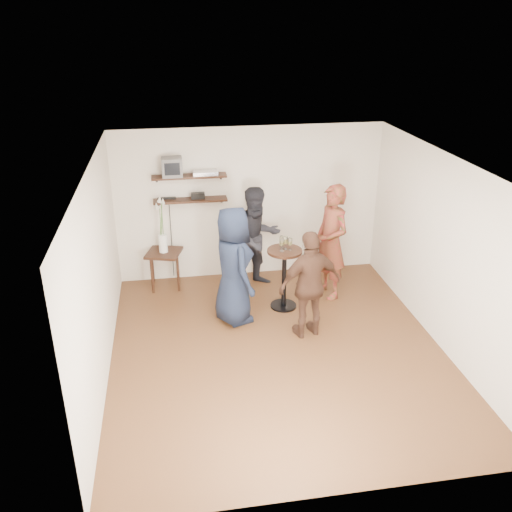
{
  "coord_description": "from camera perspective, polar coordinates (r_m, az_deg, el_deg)",
  "views": [
    {
      "loc": [
        -1.31,
        -6.14,
        4.23
      ],
      "look_at": [
        -0.24,
        0.4,
        1.26
      ],
      "focal_mm": 38.0,
      "sensor_mm": 36.0,
      "label": 1
    }
  ],
  "objects": [
    {
      "name": "room",
      "position": [
        6.92,
        2.46,
        -0.94
      ],
      "size": [
        4.58,
        5.08,
        2.68
      ],
      "color": "#4D2718",
      "rests_on": "ground"
    },
    {
      "name": "shelf_upper",
      "position": [
        8.84,
        -7.05,
        8.33
      ],
      "size": [
        1.2,
        0.25,
        0.04
      ],
      "primitive_type": "cube",
      "color": "black",
      "rests_on": "room"
    },
    {
      "name": "shelf_lower",
      "position": [
        8.96,
        -6.92,
        5.87
      ],
      "size": [
        1.2,
        0.25,
        0.04
      ],
      "primitive_type": "cube",
      "color": "black",
      "rests_on": "room"
    },
    {
      "name": "crt_monitor",
      "position": [
        8.79,
        -8.84,
        9.27
      ],
      "size": [
        0.32,
        0.3,
        0.3
      ],
      "primitive_type": "cube",
      "color": "#59595B",
      "rests_on": "shelf_upper"
    },
    {
      "name": "dvd_deck",
      "position": [
        8.84,
        -5.36,
        8.72
      ],
      "size": [
        0.4,
        0.24,
        0.06
      ],
      "primitive_type": "cube",
      "color": "silver",
      "rests_on": "shelf_upper"
    },
    {
      "name": "radio",
      "position": [
        8.94,
        -6.14,
        6.33
      ],
      "size": [
        0.22,
        0.1,
        0.1
      ],
      "primitive_type": "cube",
      "color": "black",
      "rests_on": "shelf_lower"
    },
    {
      "name": "power_strip",
      "position": [
        8.99,
        -9.38,
        6.0
      ],
      "size": [
        0.3,
        0.05,
        0.03
      ],
      "primitive_type": "cube",
      "color": "black",
      "rests_on": "shelf_lower"
    },
    {
      "name": "side_table",
      "position": [
        9.12,
        -9.64,
        -0.16
      ],
      "size": [
        0.66,
        0.66,
        0.64
      ],
      "rotation": [
        0.0,
        0.0,
        -0.29
      ],
      "color": "black",
      "rests_on": "room"
    },
    {
      "name": "vase_lilies",
      "position": [
        8.96,
        -9.83,
        2.29
      ],
      "size": [
        0.2,
        0.2,
        1.0
      ],
      "rotation": [
        0.0,
        0.0,
        -0.29
      ],
      "color": "white",
      "rests_on": "side_table"
    },
    {
      "name": "drinks_table",
      "position": [
        8.33,
        2.99,
        -1.56
      ],
      "size": [
        0.53,
        0.53,
        0.98
      ],
      "color": "black",
      "rests_on": "room"
    },
    {
      "name": "wine_glass_fl",
      "position": [
        8.08,
        2.72,
        1.45
      ],
      "size": [
        0.07,
        0.07,
        0.21
      ],
      "color": "silver",
      "rests_on": "drinks_table"
    },
    {
      "name": "wine_glass_fr",
      "position": [
        8.13,
        3.61,
        1.48
      ],
      "size": [
        0.06,
        0.06,
        0.19
      ],
      "color": "silver",
      "rests_on": "drinks_table"
    },
    {
      "name": "wine_glass_bl",
      "position": [
        8.19,
        2.74,
        1.68
      ],
      "size": [
        0.06,
        0.06,
        0.19
      ],
      "color": "silver",
      "rests_on": "drinks_table"
    },
    {
      "name": "wine_glass_br",
      "position": [
        8.15,
        3.13,
        1.61
      ],
      "size": [
        0.07,
        0.07,
        0.2
      ],
      "color": "silver",
      "rests_on": "drinks_table"
    },
    {
      "name": "person_plaid",
      "position": [
        8.64,
        7.93,
        1.45
      ],
      "size": [
        0.64,
        0.79,
        1.87
      ],
      "primitive_type": "imported",
      "rotation": [
        0.0,
        0.0,
        -1.25
      ],
      "color": "red",
      "rests_on": "room"
    },
    {
      "name": "person_dark",
      "position": [
        8.9,
        0.12,
        1.9
      ],
      "size": [
        1.01,
        0.9,
        1.72
      ],
      "primitive_type": "imported",
      "rotation": [
        0.0,
        0.0,
        0.34
      ],
      "color": "black",
      "rests_on": "room"
    },
    {
      "name": "person_navy",
      "position": [
        7.86,
        -2.42,
        -1.05
      ],
      "size": [
        0.8,
        1.0,
        1.78
      ],
      "primitive_type": "imported",
      "rotation": [
        0.0,
        0.0,
        1.87
      ],
      "color": "#151D31",
      "rests_on": "room"
    },
    {
      "name": "person_brown",
      "position": [
        7.57,
        5.72,
        -3.03
      ],
      "size": [
        0.99,
        0.58,
        1.58
      ],
      "primitive_type": "imported",
      "rotation": [
        0.0,
        0.0,
        3.36
      ],
      "color": "#462A1E",
      "rests_on": "room"
    }
  ]
}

